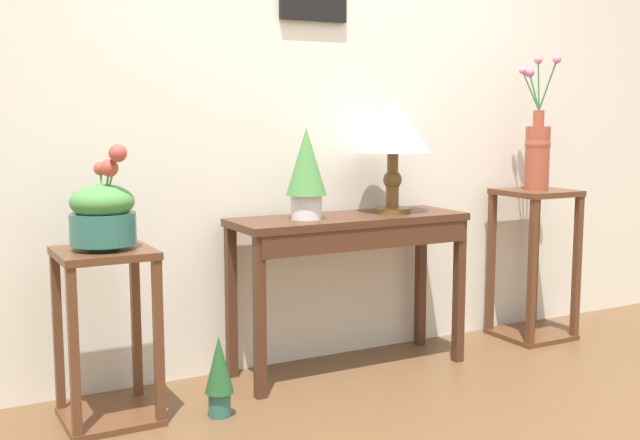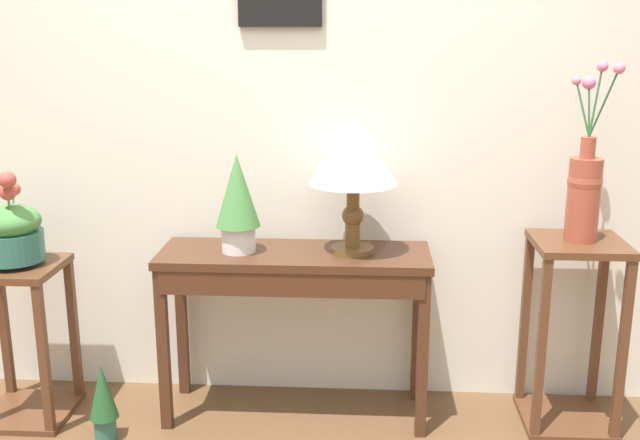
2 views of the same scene
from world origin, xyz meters
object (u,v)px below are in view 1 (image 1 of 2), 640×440
pedestal_stand_right (533,264)px  potted_plant_on_console (306,170)px  console_table (351,240)px  potted_plant_floor (219,373)px  table_lamp (393,129)px  flower_vase_tall_right (537,149)px  pedestal_stand_left (107,336)px  planter_bowl_wide_left (103,213)px

pedestal_stand_right → potted_plant_on_console: bearing=-179.7°
console_table → potted_plant_floor: console_table is taller
table_lamp → potted_plant_on_console: (-0.48, -0.01, -0.18)m
table_lamp → potted_plant_on_console: table_lamp is taller
pedestal_stand_right → flower_vase_tall_right: size_ratio=1.15×
console_table → pedestal_stand_left: console_table is taller
console_table → table_lamp: bearing=5.4°
potted_plant_on_console → potted_plant_floor: size_ratio=1.23×
planter_bowl_wide_left → pedestal_stand_right: (2.34, 0.09, -0.43)m
table_lamp → pedestal_stand_left: table_lamp is taller
table_lamp → pedestal_stand_left: 1.63m
potted_plant_on_console → flower_vase_tall_right: size_ratio=0.58×
table_lamp → planter_bowl_wide_left: table_lamp is taller
potted_plant_on_console → flower_vase_tall_right: bearing=0.4°
table_lamp → pedestal_stand_right: bearing=-0.4°
console_table → table_lamp: (0.24, 0.02, 0.52)m
console_table → planter_bowl_wide_left: size_ratio=2.76×
table_lamp → potted_plant_floor: (-1.01, -0.27, -0.97)m
potted_plant_on_console → flower_vase_tall_right: 1.40m
pedestal_stand_left → pedestal_stand_right: (2.34, 0.09, 0.06)m
table_lamp → potted_plant_floor: bearing=-165.0°
pedestal_stand_left → planter_bowl_wide_left: 0.49m
pedestal_stand_left → potted_plant_floor: size_ratio=2.07×
planter_bowl_wide_left → potted_plant_floor: planter_bowl_wide_left is taller
planter_bowl_wide_left → console_table: bearing=3.5°
table_lamp → pedestal_stand_left: bearing=-176.2°
table_lamp → potted_plant_floor: 1.42m
pedestal_stand_left → potted_plant_floor: (0.40, -0.18, -0.16)m
potted_plant_on_console → pedestal_stand_left: bearing=-175.2°
planter_bowl_wide_left → flower_vase_tall_right: 2.35m
pedestal_stand_right → flower_vase_tall_right: (0.00, 0.00, 0.63)m
console_table → potted_plant_on_console: 0.41m
console_table → pedestal_stand_left: (-1.17, -0.07, -0.28)m
planter_bowl_wide_left → potted_plant_floor: size_ratio=1.22×
pedestal_stand_left → planter_bowl_wide_left: bearing=-52.8°
potted_plant_on_console → pedestal_stand_right: (1.40, 0.01, -0.57)m
pedestal_stand_right → potted_plant_floor: bearing=-172.2°
table_lamp → pedestal_stand_left: (-1.41, -0.09, -0.80)m
table_lamp → pedestal_stand_right: (0.93, -0.01, -0.74)m
table_lamp → potted_plant_floor: size_ratio=1.63×
pedestal_stand_right → potted_plant_floor: size_ratio=2.43×
potted_plant_floor → potted_plant_on_console: bearing=25.7°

